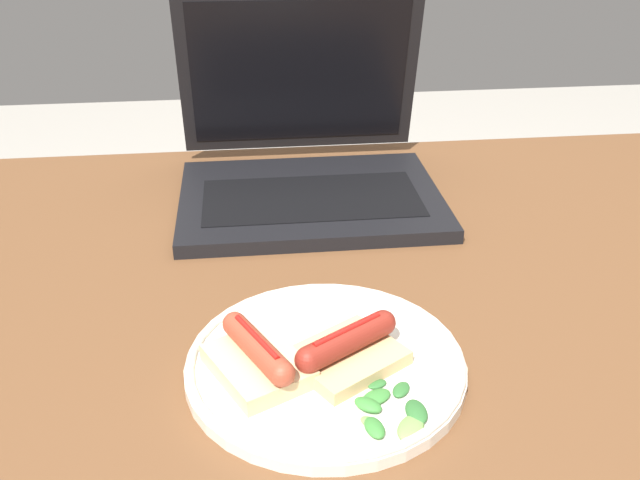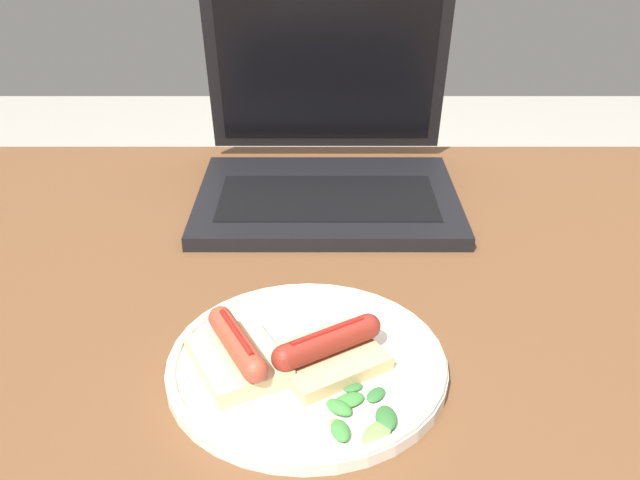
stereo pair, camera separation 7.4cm
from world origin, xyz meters
TOP-DOWN VIEW (x-y plane):
  - desk at (0.00, 0.00)m, footprint 1.27×0.76m
  - laptop at (-0.09, 0.20)m, footprint 0.34×0.31m
  - plate at (-0.11, -0.19)m, footprint 0.25×0.25m
  - sausage_toast_left at (-0.17, -0.20)m, footprint 0.10×0.11m
  - sausage_toast_middle at (-0.09, -0.20)m, footprint 0.12×0.11m
  - salad_pile at (-0.06, -0.27)m, footprint 0.06×0.08m

SIDE VIEW (x-z plane):
  - desk at x=0.00m, z-range 0.28..0.99m
  - plate at x=-0.11m, z-range 0.71..0.73m
  - salad_pile at x=-0.06m, z-range 0.72..0.73m
  - sausage_toast_middle at x=-0.09m, z-range 0.72..0.75m
  - sausage_toast_left at x=-0.17m, z-range 0.72..0.76m
  - laptop at x=-0.09m, z-range 0.63..0.88m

